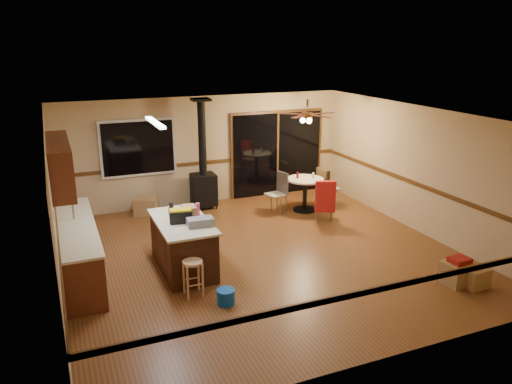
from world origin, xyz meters
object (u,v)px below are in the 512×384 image
toolbox_black (181,217)px  box_corner_b (474,277)px  wood_stove (203,178)px  chair_near (325,196)px  dining_table (305,189)px  kitchen_island (183,245)px  box_under_window (146,206)px  blue_bucket (226,297)px  chair_right (324,183)px  chair_left (280,188)px  toolbox_grey (200,222)px  box_corner_a (458,273)px  bar_stool (193,278)px

toolbox_black → box_corner_b: (4.24, -2.39, -0.84)m
wood_stove → chair_near: bearing=-42.4°
toolbox_black → dining_table: (3.46, 2.03, -0.47)m
kitchen_island → dining_table: 3.94m
chair_near → box_under_window: bearing=150.2°
blue_bucket → chair_right: bearing=43.1°
chair_left → chair_near: size_ratio=0.74×
kitchen_island → wood_stove: 3.33m
toolbox_grey → box_corner_a: bearing=-26.8°
kitchen_island → chair_left: chair_left is taller
wood_stove → chair_left: bearing=-32.6°
toolbox_grey → blue_bucket: bearing=-87.0°
toolbox_grey → box_corner_b: (3.98, -2.11, -0.80)m
kitchen_island → toolbox_black: 0.56m
dining_table → chair_left: (-0.60, 0.12, 0.06)m
dining_table → chair_right: (0.52, 0.04, 0.07)m
chair_left → box_under_window: size_ratio=1.02×
toolbox_black → bar_stool: 1.15m
bar_stool → dining_table: bearing=39.7°
toolbox_black → blue_bucket: bearing=-77.0°
box_corner_b → blue_bucket: bearing=165.3°
box_corner_b → dining_table: bearing=100.0°
bar_stool → blue_bucket: bearing=-50.9°
dining_table → chair_left: size_ratio=1.66×
wood_stove → bar_stool: wood_stove is taller
wood_stove → bar_stool: bearing=-109.2°
wood_stove → chair_right: (2.64, -1.06, -0.13)m
wood_stove → chair_right: size_ratio=3.60×
box_corner_a → blue_bucket: bearing=167.3°
chair_left → box_corner_a: chair_left is taller
chair_right → box_corner_a: chair_right is taller
toolbox_grey → box_under_window: 3.55m
chair_near → bar_stool: bearing=-150.0°
kitchen_island → toolbox_black: (-0.04, -0.08, 0.55)m
chair_left → chair_right: size_ratio=0.74×
chair_right → toolbox_grey: bearing=-147.8°
toolbox_black → box_corner_b: toolbox_black is taller
toolbox_black → chair_left: (2.87, 2.15, -0.42)m
wood_stove → box_under_window: wood_stove is taller
dining_table → box_corner_a: 4.29m
bar_stool → chair_right: size_ratio=0.83×
wood_stove → box_corner_b: wood_stove is taller
wood_stove → blue_bucket: wood_stove is taller
chair_left → box_corner_b: bearing=-73.1°
bar_stool → blue_bucket: size_ratio=2.07×
wood_stove → chair_right: wood_stove is taller
dining_table → chair_right: chair_right is taller
chair_left → chair_near: 1.17m
bar_stool → chair_near: bearing=30.0°
toolbox_black → box_under_window: (-0.04, 3.18, -0.80)m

